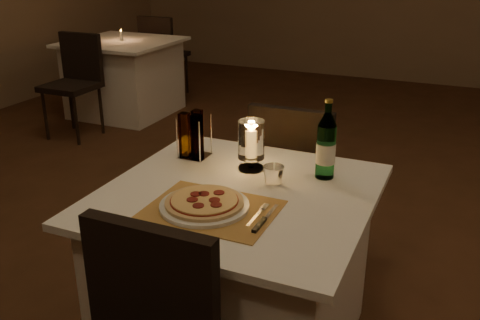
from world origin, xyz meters
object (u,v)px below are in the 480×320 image
at_px(neighbor_table_left, 125,77).
at_px(plate, 204,206).
at_px(chair_far, 295,170).
at_px(main_table, 238,273).
at_px(hurricane_candle, 251,141).
at_px(tumbler, 273,176).
at_px(water_bottle, 326,147).
at_px(pizza, 204,202).

bearing_deg(neighbor_table_left, plate, -50.24).
relative_size(chair_far, plate, 2.81).
bearing_deg(main_table, neighbor_table_left, 132.16).
xyz_separation_m(hurricane_candle, neighbor_table_left, (-2.42, 2.49, -0.49)).
bearing_deg(chair_far, main_table, -90.00).
relative_size(hurricane_candle, neighbor_table_left, 0.21).
distance_m(chair_far, plate, 0.92).
height_order(plate, hurricane_candle, hurricane_candle).
bearing_deg(hurricane_candle, tumbler, -39.12).
bearing_deg(main_table, tumbler, 43.61).
height_order(chair_far, tumbler, chair_far).
xyz_separation_m(main_table, hurricane_candle, (-0.04, 0.22, 0.49)).
relative_size(tumbler, water_bottle, 0.25).
distance_m(main_table, neighbor_table_left, 3.66).
bearing_deg(plate, main_table, 74.48).
distance_m(chair_far, tumbler, 0.66).
bearing_deg(water_bottle, chair_far, 120.36).
relative_size(tumbler, neighbor_table_left, 0.08).
height_order(main_table, water_bottle, water_bottle).
bearing_deg(main_table, hurricane_candle, 99.47).
distance_m(water_bottle, hurricane_candle, 0.30).
height_order(pizza, neighbor_table_left, pizza).
relative_size(water_bottle, neighbor_table_left, 0.32).
distance_m(main_table, pizza, 0.44).
relative_size(main_table, plate, 3.12).
relative_size(water_bottle, hurricane_candle, 1.53).
xyz_separation_m(main_table, chair_far, (-0.00, 0.71, 0.18)).
xyz_separation_m(water_bottle, neighbor_table_left, (-2.72, 2.45, -0.50)).
distance_m(chair_far, hurricane_candle, 0.59).
relative_size(plate, pizza, 1.14).
relative_size(chair_far, water_bottle, 2.79).
distance_m(main_table, plate, 0.42).
xyz_separation_m(chair_far, plate, (-0.05, -0.89, 0.20)).
bearing_deg(chair_far, neighbor_table_left, 140.88).
bearing_deg(hurricane_candle, neighbor_table_left, 134.12).
xyz_separation_m(plate, neighbor_table_left, (-2.41, 2.89, -0.38)).
height_order(main_table, plate, plate).
distance_m(main_table, tumbler, 0.43).
height_order(chair_far, water_bottle, water_bottle).
relative_size(plate, neighbor_table_left, 0.32).
bearing_deg(neighbor_table_left, pizza, -50.24).
bearing_deg(plate, tumbler, 60.97).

